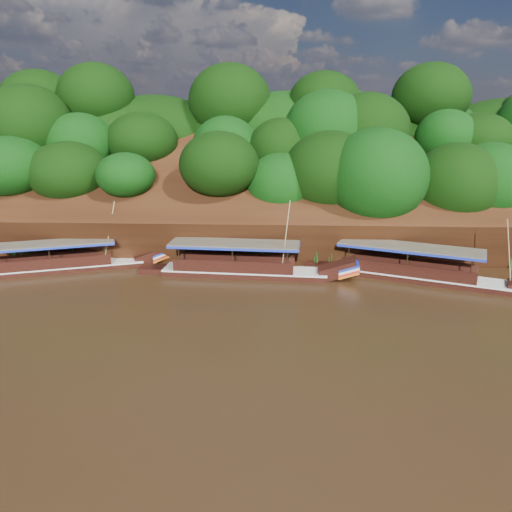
{
  "coord_description": "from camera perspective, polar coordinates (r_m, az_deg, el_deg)",
  "views": [
    {
      "loc": [
        2.24,
        -29.07,
        11.98
      ],
      "look_at": [
        0.55,
        7.0,
        1.55
      ],
      "focal_mm": 35.0,
      "sensor_mm": 36.0,
      "label": 1
    }
  ],
  "objects": [
    {
      "name": "ground",
      "position": [
        31.52,
        -1.6,
        -6.23
      ],
      "size": [
        160.0,
        160.0,
        0.0
      ],
      "primitive_type": "plane",
      "color": "black",
      "rests_on": "ground"
    },
    {
      "name": "riverbank",
      "position": [
        52.82,
        0.19,
        5.1
      ],
      "size": [
        120.0,
        30.06,
        19.4
      ],
      "color": "black",
      "rests_on": "ground"
    },
    {
      "name": "boat_0",
      "position": [
        38.71,
        19.34,
        -1.97
      ],
      "size": [
        15.23,
        7.68,
        5.81
      ],
      "rotation": [
        0.0,
        0.0,
        -0.38
      ],
      "color": "black",
      "rests_on": "ground"
    },
    {
      "name": "boat_1",
      "position": [
        37.86,
        -0.16,
        -1.42
      ],
      "size": [
        14.87,
        3.35,
        6.46
      ],
      "rotation": [
        0.0,
        0.0,
        -0.07
      ],
      "color": "black",
      "rests_on": "ground"
    },
    {
      "name": "boat_2",
      "position": [
        41.92,
        -20.24,
        -0.78
      ],
      "size": [
        14.38,
        6.63,
        5.69
      ],
      "rotation": [
        0.0,
        0.0,
        0.34
      ],
      "color": "black",
      "rests_on": "ground"
    },
    {
      "name": "reeds",
      "position": [
        40.35,
        -4.93,
        0.12
      ],
      "size": [
        49.59,
        2.41,
        2.05
      ],
      "color": "#175715",
      "rests_on": "ground"
    }
  ]
}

